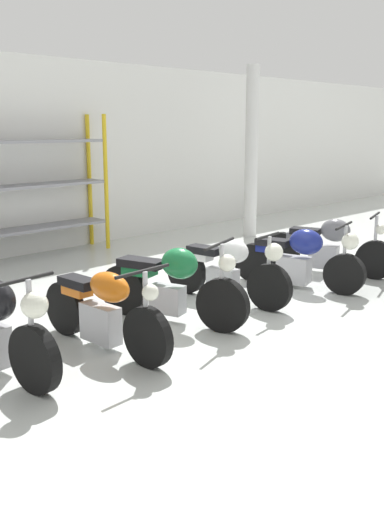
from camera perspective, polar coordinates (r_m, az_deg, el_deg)
ground_plane at (r=7.32m, az=2.21°, el=-5.85°), size 30.00×30.00×0.00m
back_wall at (r=10.91m, az=-17.07°, el=9.41°), size 30.00×0.08×3.60m
support_pillar at (r=12.41m, az=5.96°, el=10.24°), size 0.28×0.28×3.60m
motorcycle_orange at (r=6.14m, az=-8.86°, el=-5.29°), size 0.69×1.99×0.99m
motorcycle_green at (r=6.88m, az=-2.07°, el=-2.80°), size 0.92×1.97×1.06m
motorcycle_white at (r=7.72m, az=3.63°, el=-1.31°), size 0.57×1.98×1.00m
motorcycle_blue at (r=8.55m, az=10.68°, el=-0.25°), size 0.83×1.99×1.01m
motorcycle_grey at (r=9.48m, az=13.40°, el=0.98°), size 0.94×2.07×1.02m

